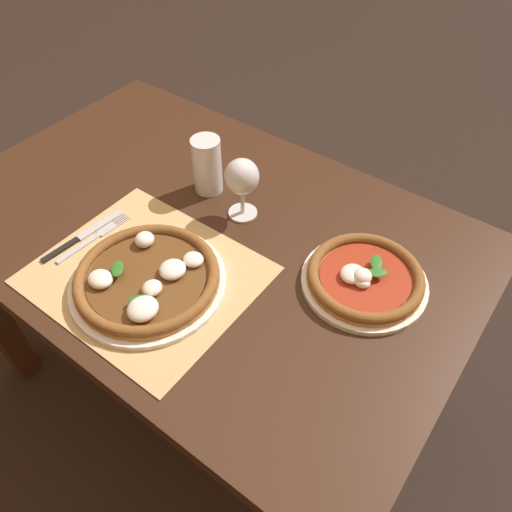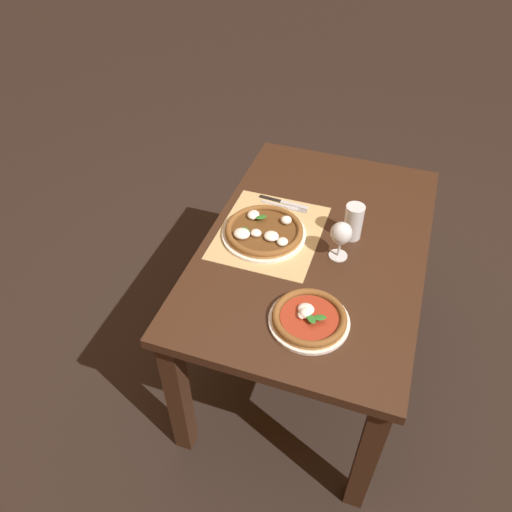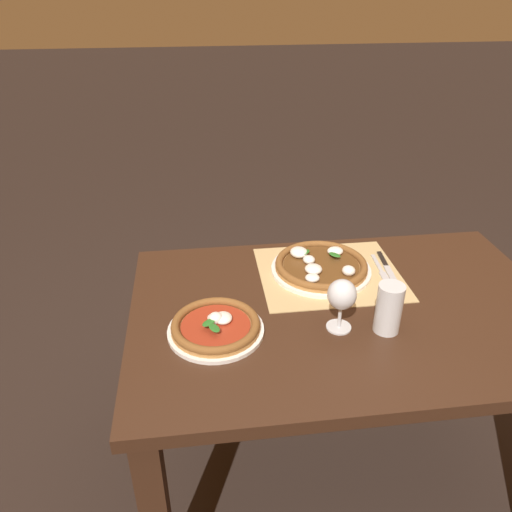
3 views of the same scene
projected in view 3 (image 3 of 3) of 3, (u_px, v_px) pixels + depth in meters
ground_plane at (329, 469)px, 1.85m from camera, size 24.00×24.00×0.00m
dining_table at (344, 336)px, 1.54m from camera, size 1.28×0.83×0.74m
paper_placemat at (329, 274)px, 1.64m from camera, size 0.46×0.39×0.00m
pizza_near at (321, 266)px, 1.64m from camera, size 0.33×0.33×0.05m
pizza_far at (216, 326)px, 1.37m from camera, size 0.27×0.27×0.05m
wine_glass at (342, 297)px, 1.34m from camera, size 0.08×0.08×0.16m
pint_glass at (389, 309)px, 1.35m from camera, size 0.07×0.07×0.15m
fork at (381, 270)px, 1.65m from camera, size 0.03×0.20×0.00m
knife at (387, 268)px, 1.66m from camera, size 0.03×0.22×0.01m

